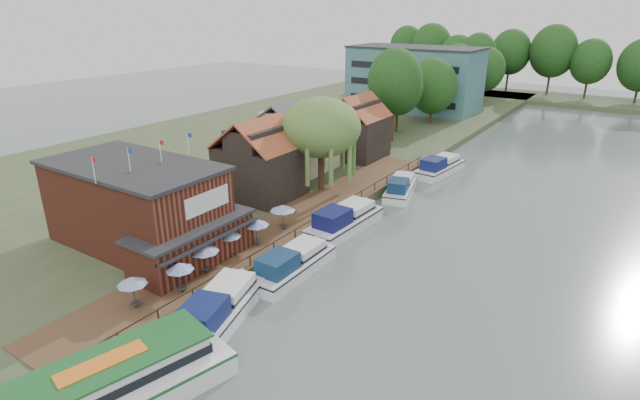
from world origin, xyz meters
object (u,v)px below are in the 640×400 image
Objects in this scene: umbrella_5 at (283,217)px; hotel_block at (414,78)px; umbrella_3 at (230,244)px; cruiser_2 at (345,217)px; cruiser_0 at (219,305)px; cruiser_1 at (292,260)px; tour_boat at (92,394)px; cottage_a at (260,158)px; swan at (177,368)px; pub at (152,209)px; cottage_c at (357,126)px; umbrella_1 at (181,278)px; umbrella_2 at (205,259)px; umbrella_0 at (134,293)px; willow at (321,145)px; cottage_b at (293,136)px; cruiser_4 at (440,164)px; umbrella_4 at (256,232)px; cruiser_3 at (401,185)px.

hotel_block is at bearing 103.21° from umbrella_5.
umbrella_3 reaches higher than cruiser_2.
umbrella_3 is 7.54m from cruiser_0.
cruiser_1 is at bearing -45.90° from umbrella_5.
tour_boat reaches higher than cruiser_2.
swan is at bearing -60.67° from cottage_a.
cottage_a is at bearing 93.81° from pub.
swan is at bearing -90.16° from cruiser_0.
cottage_c reaches higher than cruiser_1.
umbrella_2 is at bearing 102.52° from umbrella_1.
hotel_block is at bearing 104.32° from swan.
cottage_a is 20.70m from umbrella_1.
cruiser_0 is 10.01m from tour_boat.
umbrella_5 is 13.52m from cruiser_0.
umbrella_3 is (0.17, 9.08, 0.00)m from umbrella_0.
pub is at bearing -159.14° from cruiser_1.
willow reaches higher than cruiser_0.
umbrella_0 is 6.82m from swan.
cottage_b reaches higher than cruiser_2.
cottage_a is 3.62× the size of umbrella_1.
willow is 4.39× the size of umbrella_1.
cottage_b is at bearing 111.43° from umbrella_1.
umbrella_0 and umbrella_1 have the same top height.
umbrella_3 is 6.82m from umbrella_5.
cruiser_4 is (5.13, 42.99, -1.04)m from umbrella_0.
hotel_block reaches higher than cruiser_4.
umbrella_0 is at bearing -109.53° from umbrella_1.
umbrella_4 is at bearing 87.66° from umbrella_0.
umbrella_5 is 0.25× the size of cruiser_3.
hotel_block is at bearing 102.56° from umbrella_4.
cruiser_0 is at bearing -52.85° from umbrella_3.
cruiser_3 is at bearing -36.84° from cottage_c.
cruiser_2 is (3.51, 14.90, -0.95)m from umbrella_2.
cottage_a reaches higher than pub.
umbrella_2 is 37.24m from cruiser_4.
umbrella_3 is (6.35, -31.76, -2.96)m from cottage_c.
cottage_c is 29.73m from umbrella_4.
willow reaches higher than cottage_a.
willow is at bearing -75.96° from cottage_c.
umbrella_4 is 9.63m from cruiser_2.
cruiser_0 reaches higher than cruiser_3.
cruiser_2 is 24.69× the size of swan.
cottage_a is at bearing 177.83° from cruiser_2.
umbrella_0 is 21.35m from cruiser_2.
cottage_b is 4.04× the size of umbrella_2.
willow is 1.04× the size of cruiser_1.
cruiser_0 is 5.41m from swan.
hotel_block is 46.21m from cottage_b.
umbrella_4 is at bearing -52.01° from cottage_a.
pub is at bearing -83.57° from hotel_block.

